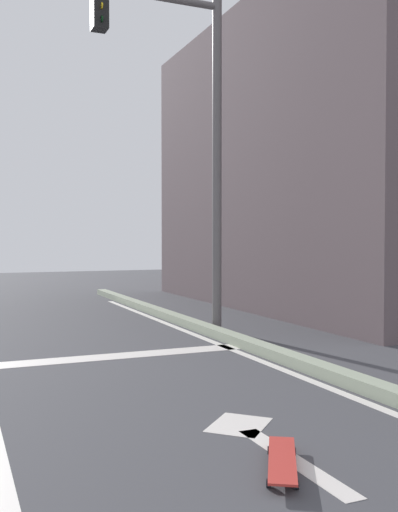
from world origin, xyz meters
The scene contains 6 objects.
lane_line_curbside centered at (2.87, 6.00, 0.00)m, with size 0.12×20.00×0.01m, color silver.
stop_bar centered at (1.28, 9.26, 0.00)m, with size 3.49×0.40×0.01m, color silver.
lane_arrow_stem centered at (1.45, 5.21, 0.00)m, with size 0.16×1.40×0.01m, color silver.
lane_arrow_head centered at (1.45, 6.06, 0.00)m, with size 0.56×0.44×0.01m, color silver.
spare_skateboard centered at (1.29, 5.09, 0.07)m, with size 0.59×0.83×0.08m.
traffic_signal_mast centered at (2.59, 10.76, 3.88)m, with size 4.12×0.34×5.73m.
Camera 1 is at (-0.75, 1.74, 1.57)m, focal length 40.72 mm.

